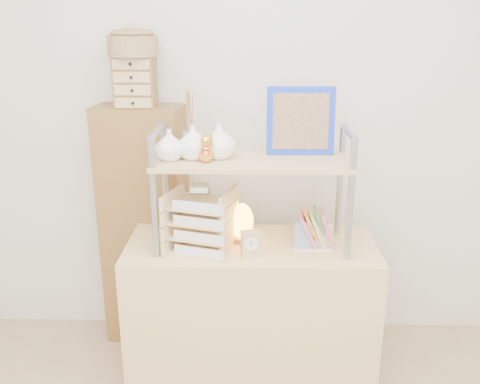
{
  "coord_description": "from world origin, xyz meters",
  "views": [
    {
      "loc": [
        0.0,
        -1.15,
        1.81
      ],
      "look_at": [
        -0.06,
        1.2,
        1.01
      ],
      "focal_mm": 40.0,
      "sensor_mm": 36.0,
      "label": 1
    }
  ],
  "objects_px": {
    "letter_tray": "(201,224)",
    "desk": "(251,312)",
    "cabinet": "(145,228)",
    "salt_lamp": "(242,222)"
  },
  "relations": [
    {
      "from": "cabinet",
      "to": "salt_lamp",
      "type": "height_order",
      "value": "cabinet"
    },
    {
      "from": "cabinet",
      "to": "salt_lamp",
      "type": "xyz_separation_m",
      "value": [
        0.54,
        -0.33,
        0.17
      ]
    },
    {
      "from": "desk",
      "to": "cabinet",
      "type": "height_order",
      "value": "cabinet"
    },
    {
      "from": "cabinet",
      "to": "letter_tray",
      "type": "xyz_separation_m",
      "value": [
        0.36,
        -0.43,
        0.2
      ]
    },
    {
      "from": "cabinet",
      "to": "salt_lamp",
      "type": "relative_size",
      "value": 7.07
    },
    {
      "from": "desk",
      "to": "letter_tray",
      "type": "height_order",
      "value": "letter_tray"
    },
    {
      "from": "desk",
      "to": "salt_lamp",
      "type": "xyz_separation_m",
      "value": [
        -0.05,
        0.04,
        0.47
      ]
    },
    {
      "from": "letter_tray",
      "to": "desk",
      "type": "bearing_deg",
      "value": 14.93
    },
    {
      "from": "cabinet",
      "to": "salt_lamp",
      "type": "distance_m",
      "value": 0.66
    },
    {
      "from": "desk",
      "to": "cabinet",
      "type": "xyz_separation_m",
      "value": [
        -0.59,
        0.37,
        0.3
      ]
    }
  ]
}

